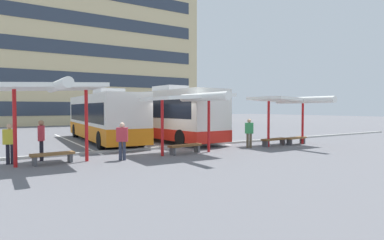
# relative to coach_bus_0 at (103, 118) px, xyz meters

# --- Properties ---
(ground_plane) EXTENTS (160.00, 160.00, 0.00)m
(ground_plane) POSITION_rel_coach_bus_0_xyz_m (2.03, -5.56, -1.56)
(ground_plane) COLOR slate
(terminal_building) EXTENTS (39.71, 14.19, 22.54)m
(terminal_building) POSITION_rel_coach_bus_0_xyz_m (2.06, 29.50, 8.34)
(terminal_building) COLOR #D1BC8C
(terminal_building) RESTS_ON ground
(coach_bus_0) EXTENTS (3.08, 11.66, 3.44)m
(coach_bus_0) POSITION_rel_coach_bus_0_xyz_m (0.00, 0.00, 0.00)
(coach_bus_0) COLOR silver
(coach_bus_0) RESTS_ON ground
(coach_bus_1) EXTENTS (3.60, 12.58, 3.72)m
(coach_bus_1) POSITION_rel_coach_bus_0_xyz_m (3.76, -0.70, 0.18)
(coach_bus_1) COLOR silver
(coach_bus_1) RESTS_ON ground
(lane_stripe_0) EXTENTS (0.16, 14.00, 0.01)m
(lane_stripe_0) POSITION_rel_coach_bus_0_xyz_m (-1.85, 0.78, -1.56)
(lane_stripe_0) COLOR white
(lane_stripe_0) RESTS_ON ground
(lane_stripe_1) EXTENTS (0.16, 14.00, 0.01)m
(lane_stripe_1) POSITION_rel_coach_bus_0_xyz_m (2.03, 0.78, -1.56)
(lane_stripe_1) COLOR white
(lane_stripe_1) RESTS_ON ground
(lane_stripe_2) EXTENTS (0.16, 14.00, 0.01)m
(lane_stripe_2) POSITION_rel_coach_bus_0_xyz_m (5.92, 0.78, -1.56)
(lane_stripe_2) COLOR white
(lane_stripe_2) RESTS_ON ground
(waiting_shelter_0) EXTENTS (3.64, 4.89, 3.22)m
(waiting_shelter_0) POSITION_rel_coach_bus_0_xyz_m (-4.26, -7.91, 1.43)
(waiting_shelter_0) COLOR red
(waiting_shelter_0) RESTS_ON ground
(bench_0) EXTENTS (1.70, 0.62, 0.45)m
(bench_0) POSITION_rel_coach_bus_0_xyz_m (-4.26, -7.57, -1.23)
(bench_0) COLOR brown
(bench_0) RESTS_ON ground
(waiting_shelter_1) EXTENTS (3.64, 4.85, 2.95)m
(waiting_shelter_1) POSITION_rel_coach_bus_0_xyz_m (1.74, -8.26, 1.14)
(waiting_shelter_1) COLOR red
(waiting_shelter_1) RESTS_ON ground
(bench_1) EXTENTS (1.87, 0.64, 0.45)m
(bench_1) POSITION_rel_coach_bus_0_xyz_m (1.74, -7.84, -1.22)
(bench_1) COLOR brown
(bench_1) RESTS_ON ground
(waiting_shelter_2) EXTENTS (3.96, 4.61, 2.90)m
(waiting_shelter_2) POSITION_rel_coach_bus_0_xyz_m (8.71, -8.29, 1.10)
(waiting_shelter_2) COLOR red
(waiting_shelter_2) RESTS_ON ground
(bench_2) EXTENTS (1.91, 0.57, 0.45)m
(bench_2) POSITION_rel_coach_bus_0_xyz_m (7.81, -7.91, -1.22)
(bench_2) COLOR brown
(bench_2) RESTS_ON ground
(bench_3) EXTENTS (1.76, 0.63, 0.45)m
(bench_3) POSITION_rel_coach_bus_0_xyz_m (9.61, -8.01, -1.22)
(bench_3) COLOR brown
(bench_3) RESTS_ON ground
(platform_kerb) EXTENTS (44.00, 0.24, 0.12)m
(platform_kerb) POSITION_rel_coach_bus_0_xyz_m (2.03, -5.55, -1.50)
(platform_kerb) COLOR #ADADA8
(platform_kerb) RESTS_ON ground
(waiting_passenger_0) EXTENTS (0.50, 0.48, 1.63)m
(waiting_passenger_0) POSITION_rel_coach_bus_0_xyz_m (5.98, -7.77, -0.62)
(waiting_passenger_0) COLOR brown
(waiting_passenger_0) RESTS_ON ground
(waiting_passenger_1) EXTENTS (0.33, 0.53, 1.72)m
(waiting_passenger_1) POSITION_rel_coach_bus_0_xyz_m (-4.55, -6.48, -0.56)
(waiting_passenger_1) COLOR black
(waiting_passenger_1) RESTS_ON ground
(waiting_passenger_2) EXTENTS (0.52, 0.43, 1.62)m
(waiting_passenger_2) POSITION_rel_coach_bus_0_xyz_m (-1.59, -8.16, -0.63)
(waiting_passenger_2) COLOR #33384C
(waiting_passenger_2) RESTS_ON ground
(waiting_passenger_3) EXTENTS (0.51, 0.35, 1.62)m
(waiting_passenger_3) POSITION_rel_coach_bus_0_xyz_m (-5.72, -6.76, -0.64)
(waiting_passenger_3) COLOR black
(waiting_passenger_3) RESTS_ON ground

